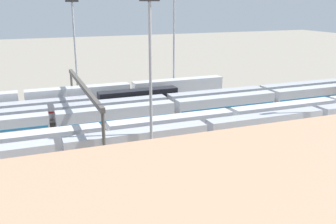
# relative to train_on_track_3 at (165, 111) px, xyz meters

# --- Properties ---
(ground_plane) EXTENTS (400.00, 400.00, 0.00)m
(ground_plane) POSITION_rel_train_on_track_3_xyz_m (-4.49, 0.00, -2.05)
(ground_plane) COLOR gray
(track_bed_0) EXTENTS (140.00, 2.80, 0.12)m
(track_bed_0) POSITION_rel_train_on_track_3_xyz_m (-4.49, -15.00, -1.99)
(track_bed_0) COLOR #4C443D
(track_bed_0) RESTS_ON ground_plane
(track_bed_1) EXTENTS (140.00, 2.80, 0.12)m
(track_bed_1) POSITION_rel_train_on_track_3_xyz_m (-4.49, -10.00, -1.99)
(track_bed_1) COLOR #4C443D
(track_bed_1) RESTS_ON ground_plane
(track_bed_2) EXTENTS (140.00, 2.80, 0.12)m
(track_bed_2) POSITION_rel_train_on_track_3_xyz_m (-4.49, -5.00, -1.99)
(track_bed_2) COLOR #4C443D
(track_bed_2) RESTS_ON ground_plane
(track_bed_3) EXTENTS (140.00, 2.80, 0.12)m
(track_bed_3) POSITION_rel_train_on_track_3_xyz_m (-4.49, 0.00, -1.99)
(track_bed_3) COLOR #3D3833
(track_bed_3) RESTS_ON ground_plane
(track_bed_4) EXTENTS (140.00, 2.80, 0.12)m
(track_bed_4) POSITION_rel_train_on_track_3_xyz_m (-4.49, 5.00, -1.99)
(track_bed_4) COLOR #4C443D
(track_bed_4) RESTS_ON ground_plane
(track_bed_5) EXTENTS (140.00, 2.80, 0.12)m
(track_bed_5) POSITION_rel_train_on_track_3_xyz_m (-4.49, 10.00, -1.99)
(track_bed_5) COLOR #3D3833
(track_bed_5) RESTS_ON ground_plane
(track_bed_6) EXTENTS (140.00, 2.80, 0.12)m
(track_bed_6) POSITION_rel_train_on_track_3_xyz_m (-4.49, 15.00, -1.99)
(track_bed_6) COLOR #4C443D
(track_bed_6) RESTS_ON ground_plane
(train_on_track_3) EXTENTS (139.00, 3.06, 4.40)m
(train_on_track_3) POSITION_rel_train_on_track_3_xyz_m (0.00, 0.00, 0.00)
(train_on_track_3) COLOR black
(train_on_track_3) RESTS_ON ground_plane
(train_on_track_6) EXTENTS (139.00, 3.06, 4.40)m
(train_on_track_6) POSITION_rel_train_on_track_3_xyz_m (0.35, 15.00, 0.00)
(train_on_track_6) COLOR #1E6B9E
(train_on_track_6) RESTS_ON ground_plane
(train_on_track_1) EXTENTS (66.40, 3.06, 4.40)m
(train_on_track_1) POSITION_rel_train_on_track_3_xyz_m (26.45, -10.00, 0.04)
(train_on_track_1) COLOR black
(train_on_track_1) RESTS_ON ground_plane
(train_on_track_0) EXTENTS (71.40, 3.00, 5.00)m
(train_on_track_0) POSITION_rel_train_on_track_3_xyz_m (14.91, -15.00, 0.57)
(train_on_track_0) COLOR silver
(train_on_track_0) RESTS_ON ground_plane
(train_on_track_2) EXTENTS (139.00, 3.06, 4.40)m
(train_on_track_2) POSITION_rel_train_on_track_3_xyz_m (-0.25, -5.00, -0.00)
(train_on_track_2) COLOR #285193
(train_on_track_2) RESTS_ON ground_plane
(train_on_track_5) EXTENTS (95.60, 3.00, 3.80)m
(train_on_track_5) POSITION_rel_train_on_track_3_xyz_m (-9.65, 10.00, -0.03)
(train_on_track_5) COLOR silver
(train_on_track_5) RESTS_ON ground_plane
(light_mast_0) EXTENTS (2.80, 0.70, 28.11)m
(light_mast_0) POSITION_rel_train_on_track_3_xyz_m (-9.04, -17.36, 15.78)
(light_mast_0) COLOR #9EA0A5
(light_mast_0) RESTS_ON ground_plane
(light_mast_1) EXTENTS (2.80, 0.70, 24.64)m
(light_mast_1) POSITION_rel_train_on_track_3_xyz_m (8.78, 17.19, 13.88)
(light_mast_1) COLOR #9EA0A5
(light_mast_1) RESTS_ON ground_plane
(light_mast_2) EXTENTS (2.80, 0.70, 24.53)m
(light_mast_2) POSITION_rel_train_on_track_3_xyz_m (14.59, -18.72, 13.81)
(light_mast_2) COLOR #9EA0A5
(light_mast_2) RESTS_ON ground_plane
(signal_gantry) EXTENTS (0.70, 35.00, 8.80)m
(signal_gantry) POSITION_rel_train_on_track_3_xyz_m (16.11, 0.00, 5.61)
(signal_gantry) COLOR #4C4742
(signal_gantry) RESTS_ON ground_plane
(maintenance_shed) EXTENTS (53.38, 20.02, 9.40)m
(maintenance_shed) POSITION_rel_train_on_track_3_xyz_m (12.14, 43.44, 2.65)
(maintenance_shed) COLOR tan
(maintenance_shed) RESTS_ON ground_plane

